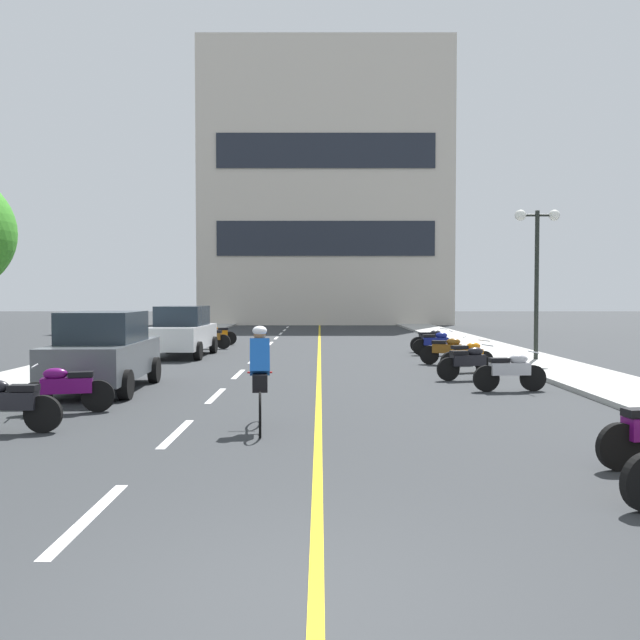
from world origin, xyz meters
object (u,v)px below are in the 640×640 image
Objects in this scene: motorcycle_3 at (67,388)px; motorcycle_9 at (432,340)px; motorcycle_4 at (511,371)px; motorcycle_7 at (448,350)px; motorcycle_2 at (9,403)px; motorcycle_8 at (437,343)px; parked_car_near at (105,351)px; motorcycle_11 at (218,334)px; motorcycle_10 at (211,337)px; cyclist_rider at (261,376)px; parked_car_mid at (184,331)px; street_lamp_mid at (538,249)px; motorcycle_6 at (469,356)px; motorcycle_5 at (470,362)px.

motorcycle_3 and motorcycle_9 have the same top height.
motorcycle_4 is 5.84m from motorcycle_7.
motorcycle_8 is (9.24, 13.82, 0.00)m from motorcycle_2.
parked_car_near reaches higher than motorcycle_3.
motorcycle_8 is 1.00× the size of motorcycle_11.
parked_car_near is 14.28m from motorcycle_11.
motorcycle_2 and motorcycle_3 have the same top height.
parked_car_near reaches higher than motorcycle_10.
motorcycle_2 is at bearing -176.51° from cyclist_rider.
parked_car_mid is 12.81m from motorcycle_4.
motorcycle_11 is (0.40, 14.27, -0.44)m from parked_car_near.
motorcycle_4 is (-2.71, -6.53, -3.23)m from street_lamp_mid.
street_lamp_mid is 12.53m from parked_car_mid.
motorcycle_9 is (-2.72, 4.20, -3.23)m from street_lamp_mid.
motorcycle_3 is 9.50m from motorcycle_4.
street_lamp_mid is 2.86× the size of motorcycle_10.
parked_car_mid is 9.47m from motorcycle_7.
motorcycle_3 is at bearing -143.30° from motorcycle_6.
motorcycle_11 is 0.96× the size of cyclist_rider.
motorcycle_2 is at bearing -89.99° from parked_car_near.
motorcycle_9 is 16.01m from cyclist_rider.
motorcycle_10 is (0.18, 15.08, 0.00)m from motorcycle_3.
motorcycle_11 is (-8.92, 14.39, 0.00)m from motorcycle_4.
motorcycle_9 is (0.49, 8.71, 0.00)m from motorcycle_5.
motorcycle_6 is 9.71m from cyclist_rider.
motorcycle_10 is at bearing 160.98° from motorcycle_8.
motorcycle_6 is at bearing -90.43° from motorcycle_8.
motorcycle_11 is (0.40, 19.00, 0.00)m from motorcycle_2.
motorcycle_4 is 1.03× the size of motorcycle_7.
motorcycle_8 is at bearing 56.23° from motorcycle_2.
parked_car_mid is 9.23m from motorcycle_8.
street_lamp_mid reaches higher than motorcycle_7.
motorcycle_10 is at bearing 88.52° from motorcycle_2.
parked_car_near reaches higher than motorcycle_11.
motorcycle_2 is 1.02× the size of motorcycle_3.
motorcycle_11 is (0.38, 5.60, -0.44)m from parked_car_mid.
motorcycle_2 is 19.01m from motorcycle_11.
motorcycle_8 is (0.42, 7.18, 0.00)m from motorcycle_5.
motorcycle_2 is at bearing -90.10° from parked_car_mid.
motorcycle_11 is at bearing 88.80° from motorcycle_2.
motorcycle_6 is (9.17, -4.97, -0.44)m from parked_car_mid.
motorcycle_10 is (0.44, 12.12, -0.44)m from parked_car_near.
cyclist_rider is at bearing -48.32° from parked_car_near.
motorcycle_3 is at bearing 157.75° from cyclist_rider.
parked_car_mid reaches higher than cyclist_rider.
street_lamp_mid is 15.38m from motorcycle_3.
motorcycle_8 is at bearing 136.21° from street_lamp_mid.
parked_car_near is 2.54× the size of motorcycle_5.
motorcycle_8 is (-0.09, 9.21, 0.00)m from motorcycle_4.
motorcycle_10 is at bearing 125.98° from motorcycle_4.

